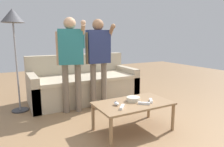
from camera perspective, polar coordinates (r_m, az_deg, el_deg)
name	(u,v)px	position (r m, az deg, el deg)	size (l,w,h in m)	color
ground_plane	(131,130)	(2.87, 5.48, -15.76)	(12.00, 12.00, 0.00)	#93704C
couch	(83,84)	(4.13, -8.22, -3.12)	(2.10, 0.96, 0.90)	#B7A88E
coffee_table	(133,106)	(2.74, 6.07, -9.12)	(1.03, 0.59, 0.39)	#997551
snack_bowl	(133,99)	(2.77, 6.10, -7.28)	(0.19, 0.19, 0.06)	beige
game_remote_nunchuk	(116,104)	(2.60, 1.26, -8.59)	(0.06, 0.09, 0.05)	white
floor_lamp	(13,23)	(3.68, -26.45, 12.90)	(0.36, 0.36, 1.72)	#2D2D33
player_center	(98,53)	(3.49, -3.91, 5.77)	(0.46, 0.36, 1.57)	#756656
player_left	(71,54)	(3.34, -11.68, 5.50)	(0.46, 0.40, 1.58)	#756656
game_remote_wand_near	(151,101)	(2.79, 11.05, -7.61)	(0.11, 0.14, 0.03)	white
game_remote_wand_far	(144,103)	(2.67, 9.13, -8.40)	(0.14, 0.13, 0.03)	white
game_remote_wand_spare	(122,107)	(2.50, 2.89, -9.53)	(0.13, 0.14, 0.03)	white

